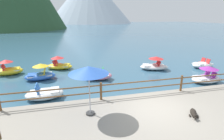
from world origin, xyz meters
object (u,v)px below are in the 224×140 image
at_px(dog_resting, 194,113).
at_px(pedal_boat_4, 98,76).
at_px(pedal_boat_3, 154,65).
at_px(pedal_boat_1, 40,74).
at_px(pedal_boat_2, 202,65).
at_px(pedal_boat_6, 9,70).
at_px(pedal_boat_7, 206,77).
at_px(pedal_boat_5, 45,94).
at_px(beach_umbrella, 89,71).
at_px(pedal_boat_0, 59,65).

xyz_separation_m(dog_resting, pedal_boat_4, (-3.17, 6.70, -0.21)).
distance_m(pedal_boat_3, pedal_boat_4, 5.60).
distance_m(pedal_boat_1, pedal_boat_2, 14.32).
xyz_separation_m(pedal_boat_3, pedal_boat_6, (-12.31, 1.46, 0.04)).
height_order(pedal_boat_6, pedal_boat_7, pedal_boat_6).
distance_m(dog_resting, pedal_boat_7, 6.16).
height_order(dog_resting, pedal_boat_5, pedal_boat_5).
bearing_deg(beach_umbrella, pedal_boat_5, 126.99).
height_order(beach_umbrella, pedal_boat_3, beach_umbrella).
bearing_deg(pedal_boat_7, pedal_boat_3, 119.57).
distance_m(pedal_boat_2, pedal_boat_4, 10.14).
relative_size(pedal_boat_0, pedal_boat_7, 1.14).
bearing_deg(pedal_boat_1, pedal_boat_4, -13.96).
bearing_deg(pedal_boat_0, beach_umbrella, -79.37).
height_order(dog_resting, pedal_boat_0, pedal_boat_0).
bearing_deg(pedal_boat_7, pedal_boat_6, 159.87).
bearing_deg(pedal_boat_4, pedal_boat_2, 5.25).
xyz_separation_m(pedal_boat_3, pedal_boat_5, (-8.93, -3.86, -0.09)).
height_order(beach_umbrella, pedal_boat_1, beach_umbrella).
height_order(pedal_boat_3, pedal_boat_4, pedal_boat_3).
height_order(pedal_boat_1, pedal_boat_5, pedal_boat_1).
height_order(pedal_boat_3, pedal_boat_6, pedal_boat_6).
height_order(beach_umbrella, pedal_boat_4, beach_umbrella).
xyz_separation_m(pedal_boat_1, pedal_boat_7, (11.82, -3.47, -0.01)).
xyz_separation_m(dog_resting, pedal_boat_5, (-6.69, 4.27, -0.23)).
height_order(pedal_boat_1, pedal_boat_2, pedal_boat_1).
bearing_deg(pedal_boat_0, dog_resting, -59.43).
relative_size(pedal_boat_0, pedal_boat_2, 1.14).
bearing_deg(pedal_boat_5, pedal_boat_6, 122.40).
relative_size(pedal_boat_1, pedal_boat_3, 0.84).
xyz_separation_m(beach_umbrella, pedal_boat_1, (-2.99, 6.52, -2.03)).
height_order(beach_umbrella, pedal_boat_2, beach_umbrella).
bearing_deg(dog_resting, beach_umbrella, 164.36).
distance_m(pedal_boat_0, pedal_boat_4, 4.68).
bearing_deg(pedal_boat_5, pedal_boat_2, 13.88).
bearing_deg(pedal_boat_2, pedal_boat_3, 173.89).
bearing_deg(pedal_boat_4, pedal_boat_6, 157.28).
height_order(pedal_boat_1, pedal_boat_4, pedal_boat_1).
relative_size(pedal_boat_1, pedal_boat_2, 1.01).
height_order(beach_umbrella, pedal_boat_6, beach_umbrella).
relative_size(beach_umbrella, dog_resting, 2.36).
relative_size(pedal_boat_4, pedal_boat_7, 1.01).
relative_size(pedal_boat_2, pedal_boat_5, 1.05).
xyz_separation_m(pedal_boat_5, pedal_boat_6, (-3.38, 5.32, 0.14)).
height_order(pedal_boat_1, pedal_boat_7, pedal_boat_1).
bearing_deg(pedal_boat_0, pedal_boat_6, -169.17).
bearing_deg(pedal_boat_5, pedal_boat_3, 23.40).
bearing_deg(dog_resting, pedal_boat_3, 74.59).
bearing_deg(pedal_boat_1, pedal_boat_6, 145.47).
distance_m(beach_umbrella, pedal_boat_7, 9.56).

